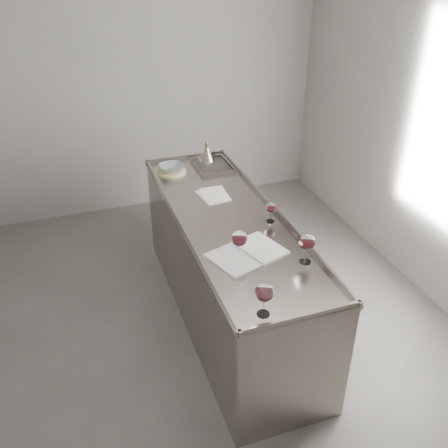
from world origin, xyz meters
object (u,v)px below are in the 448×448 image
object	(u,v)px
wine_glass_left	(264,293)
notebook	(247,254)
ceramic_bowl	(172,168)
wine_glass_right	(307,243)
counter	(228,269)
wine_glass_small	(271,208)
wine_glass_middle	(239,239)
wine_funnel	(207,154)

from	to	relation	value
wine_glass_left	notebook	size ratio (longest dim) A/B	0.38
wine_glass_left	ceramic_bowl	bearing A→B (deg)	90.59
wine_glass_right	wine_glass_left	bearing A→B (deg)	-140.22
wine_glass_left	notebook	bearing A→B (deg)	77.22
counter	wine_glass_small	xyz separation A→B (m)	(0.27, -0.15, 0.58)
counter	wine_glass_middle	distance (m)	0.81
wine_glass_middle	wine_glass_right	xyz separation A→B (m)	(0.39, -0.18, 0.00)
counter	ceramic_bowl	distance (m)	1.08
wine_glass_middle	counter	bearing A→B (deg)	77.71
notebook	wine_glass_middle	bearing A→B (deg)	176.33
wine_glass_right	wine_funnel	xyz separation A→B (m)	(-0.10, 1.78, -0.08)
wine_glass_small	wine_funnel	xyz separation A→B (m)	(-0.10, 1.23, -0.05)
wine_glass_small	wine_glass_middle	bearing A→B (deg)	-136.52
wine_glass_right	ceramic_bowl	xyz separation A→B (m)	(-0.48, 1.62, -0.10)
wine_glass_middle	wine_funnel	xyz separation A→B (m)	(0.28, 1.60, -0.08)
wine_glass_small	wine_funnel	distance (m)	1.23
wine_glass_left	wine_glass_middle	xyz separation A→B (m)	(0.07, 0.56, -0.00)
wine_glass_small	ceramic_bowl	distance (m)	1.18
wine_glass_right	notebook	world-z (taller)	wine_glass_right
wine_glass_middle	notebook	world-z (taller)	wine_glass_middle
counter	notebook	bearing A→B (deg)	-95.68
counter	notebook	world-z (taller)	counter
counter	wine_glass_right	distance (m)	0.97
wine_glass_right	wine_glass_middle	bearing A→B (deg)	154.57
wine_glass_left	wine_glass_right	xyz separation A→B (m)	(0.46, 0.38, -0.00)
wine_funnel	ceramic_bowl	bearing A→B (deg)	-157.32
wine_glass_left	wine_funnel	bearing A→B (deg)	80.71
wine_glass_middle	ceramic_bowl	distance (m)	1.45
ceramic_bowl	wine_glass_small	bearing A→B (deg)	-66.03
wine_glass_left	ceramic_bowl	xyz separation A→B (m)	(-0.02, 2.00, -0.10)
counter	wine_funnel	bearing A→B (deg)	80.94
notebook	wine_funnel	size ratio (longest dim) A/B	2.63
notebook	counter	bearing A→B (deg)	65.92
wine_glass_small	notebook	xyz separation A→B (m)	(-0.32, -0.35, -0.10)
wine_glass_left	wine_funnel	size ratio (longest dim) A/B	1.00
wine_glass_right	ceramic_bowl	size ratio (longest dim) A/B	0.98
counter	wine_glass_small	bearing A→B (deg)	-28.56
counter	notebook	xyz separation A→B (m)	(-0.05, -0.50, 0.47)
ceramic_bowl	notebook	bearing A→B (deg)	-83.89
ceramic_bowl	wine_funnel	xyz separation A→B (m)	(0.37, 0.16, 0.02)
wine_glass_left	wine_glass_small	size ratio (longest dim) A/B	1.35
notebook	wine_funnel	xyz separation A→B (m)	(0.22, 1.58, 0.06)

